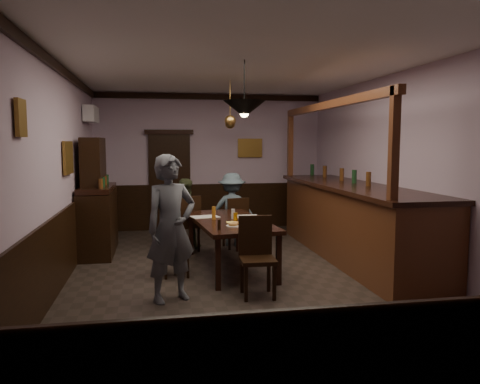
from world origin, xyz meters
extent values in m
cube|color=#2D2621|center=(0.00, 0.00, -0.01)|extent=(5.00, 8.00, 0.01)
cube|color=white|center=(0.00, 0.00, 3.00)|extent=(5.00, 8.00, 0.01)
cube|color=#C4A9C3|center=(0.00, 4.00, 1.50)|extent=(5.00, 0.01, 3.00)
cube|color=#C4A9C3|center=(0.00, -4.00, 1.50)|extent=(5.00, 0.01, 3.00)
cube|color=#C4A9C3|center=(-2.50, 0.00, 1.50)|extent=(0.01, 8.00, 3.00)
cube|color=#C4A9C3|center=(2.50, 0.00, 1.50)|extent=(0.01, 8.00, 3.00)
cube|color=black|center=(-0.11, 0.57, 0.72)|extent=(1.20, 2.28, 0.06)
cube|color=black|center=(-0.43, -0.49, 0.34)|extent=(0.07, 0.07, 0.69)
cube|color=black|center=(0.40, -0.41, 0.34)|extent=(0.07, 0.07, 0.69)
cube|color=black|center=(-0.63, 1.55, 0.34)|extent=(0.07, 0.07, 0.69)
cube|color=black|center=(0.21, 1.62, 0.34)|extent=(0.07, 0.07, 0.69)
cube|color=black|center=(-0.69, 1.87, 0.46)|extent=(0.52, 0.52, 0.05)
cube|color=black|center=(-0.64, 1.68, 0.74)|extent=(0.43, 0.14, 0.51)
cube|color=black|center=(-0.56, 2.08, 0.22)|extent=(0.04, 0.04, 0.44)
cube|color=black|center=(-0.90, 2.00, 0.22)|extent=(0.04, 0.04, 0.44)
cube|color=black|center=(-0.48, 1.74, 0.22)|extent=(0.04, 0.04, 0.44)
cube|color=black|center=(-0.82, 1.66, 0.22)|extent=(0.04, 0.04, 0.44)
cube|color=black|center=(0.21, 1.96, 0.43)|extent=(0.47, 0.47, 0.05)
cube|color=black|center=(0.24, 1.78, 0.69)|extent=(0.40, 0.11, 0.48)
cube|color=black|center=(0.34, 2.15, 0.21)|extent=(0.04, 0.04, 0.41)
cube|color=black|center=(0.02, 2.09, 0.21)|extent=(0.04, 0.04, 0.41)
cube|color=black|center=(0.40, 1.82, 0.21)|extent=(0.04, 0.04, 0.41)
cube|color=black|center=(0.08, 1.77, 0.21)|extent=(0.04, 0.04, 0.41)
cube|color=black|center=(0.02, -0.82, 0.46)|extent=(0.45, 0.45, 0.05)
cube|color=black|center=(0.03, -0.63, 0.74)|extent=(0.43, 0.06, 0.51)
cube|color=black|center=(-0.16, -0.99, 0.22)|extent=(0.04, 0.04, 0.44)
cube|color=black|center=(0.19, -1.01, 0.22)|extent=(0.04, 0.04, 0.44)
cube|color=black|center=(-0.15, -0.64, 0.22)|extent=(0.04, 0.04, 0.44)
cube|color=black|center=(0.20, -0.66, 0.22)|extent=(0.04, 0.04, 0.44)
cube|color=black|center=(-0.94, 0.29, 0.41)|extent=(0.39, 0.39, 0.05)
cube|color=black|center=(-1.11, 0.29, 0.66)|extent=(0.04, 0.38, 0.46)
cube|color=black|center=(-0.78, 0.14, 0.20)|extent=(0.04, 0.04, 0.39)
cube|color=black|center=(-0.79, 0.45, 0.20)|extent=(0.04, 0.04, 0.39)
cube|color=black|center=(-1.09, 0.13, 0.20)|extent=(0.04, 0.04, 0.39)
cube|color=black|center=(-1.10, 0.44, 0.20)|extent=(0.04, 0.04, 0.39)
imported|color=#53565F|center=(-1.04, -0.77, 0.89)|extent=(0.77, 0.67, 1.78)
imported|color=#414A2C|center=(-0.71, 2.07, 0.64)|extent=(0.67, 0.55, 1.28)
imported|color=slate|center=(0.19, 2.16, 0.68)|extent=(0.96, 0.66, 1.36)
cube|color=silver|center=(-0.45, 0.90, 0.75)|extent=(0.48, 0.39, 0.01)
cube|color=silver|center=(0.18, 0.82, 0.75)|extent=(0.42, 0.30, 0.01)
cube|color=#F7D85B|center=(-0.12, 0.32, 0.75)|extent=(0.16, 0.16, 0.00)
cylinder|color=white|center=(0.26, 0.03, 0.76)|extent=(0.15, 0.15, 0.01)
imported|color=white|center=(0.26, 0.05, 0.80)|extent=(0.09, 0.09, 0.07)
cylinder|color=white|center=(-0.14, -0.02, 0.76)|extent=(0.22, 0.22, 0.01)
torus|color=#C68C47|center=(-0.16, -0.03, 0.79)|extent=(0.13, 0.13, 0.04)
torus|color=#C68C47|center=(-0.09, 0.04, 0.79)|extent=(0.13, 0.13, 0.04)
cylinder|color=orange|center=(-0.04, 0.48, 0.81)|extent=(0.07, 0.07, 0.12)
cylinder|color=#BF721E|center=(-0.34, 0.63, 0.85)|extent=(0.06, 0.06, 0.20)
cylinder|color=silver|center=(-0.04, 0.66, 0.82)|extent=(0.06, 0.06, 0.15)
cylinder|color=black|center=(-0.38, -0.22, 0.82)|extent=(0.04, 0.04, 0.14)
cube|color=black|center=(-2.20, 1.94, 0.54)|extent=(0.54, 1.52, 1.08)
cube|color=black|center=(-2.20, 1.94, 1.14)|extent=(0.52, 1.46, 0.09)
cube|color=black|center=(-2.25, 1.94, 1.57)|extent=(0.32, 0.97, 0.87)
cube|color=#4C2514|center=(2.00, 0.81, 0.59)|extent=(0.97, 4.51, 1.18)
cube|color=black|center=(1.98, 0.81, 1.20)|extent=(1.07, 4.62, 0.06)
cube|color=#4C2514|center=(1.57, 0.81, 2.53)|extent=(0.10, 4.41, 0.12)
cube|color=#4C2514|center=(1.57, -1.34, 1.88)|extent=(0.10, 0.10, 1.40)
cube|color=#4C2514|center=(1.57, 2.96, 1.88)|extent=(0.10, 0.10, 1.40)
cube|color=black|center=(-0.90, 3.95, 1.05)|extent=(0.90, 0.06, 2.10)
cube|color=white|center=(-2.38, 2.90, 2.45)|extent=(0.20, 0.85, 0.30)
cube|color=olive|center=(-2.46, -1.60, 2.15)|extent=(0.04, 0.28, 0.36)
cube|color=olive|center=(-2.46, 0.80, 1.70)|extent=(0.04, 0.62, 0.48)
cube|color=olive|center=(0.90, 3.96, 1.80)|extent=(0.55, 0.04, 0.42)
cylinder|color=black|center=(-0.04, -0.23, 2.68)|extent=(0.02, 0.02, 0.64)
cone|color=black|center=(-0.04, -0.23, 2.36)|extent=(0.56, 0.56, 0.22)
sphere|color=#FFD88C|center=(-0.04, -0.23, 2.31)|extent=(0.12, 0.12, 0.12)
cylinder|color=#BF8C3F|center=(0.10, 1.79, 2.65)|extent=(0.02, 0.02, 0.70)
cone|color=#BF8C3F|center=(0.10, 1.79, 2.30)|extent=(0.20, 0.20, 0.22)
sphere|color=#FFD88C|center=(0.10, 1.79, 2.25)|extent=(0.12, 0.12, 0.12)
cylinder|color=#BF8C3F|center=(0.30, 3.05, 2.65)|extent=(0.02, 0.02, 0.70)
cone|color=#BF8C3F|center=(0.30, 3.05, 2.30)|extent=(0.20, 0.20, 0.22)
sphere|color=#FFD88C|center=(0.30, 3.05, 2.25)|extent=(0.12, 0.12, 0.12)
camera|label=1|loc=(-1.22, -6.38, 1.91)|focal=35.00mm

